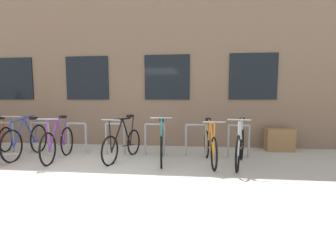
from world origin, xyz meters
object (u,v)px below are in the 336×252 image
object	(u,v)px
bicycle_purple	(58,143)
bicycle_blue	(26,140)
bicycle_orange	(210,146)
planter_box	(279,140)
bicycle_black	(123,143)
bicycle_silver	(240,146)
bicycle_teal	(162,145)

from	to	relation	value
bicycle_purple	bicycle_blue	distance (m)	0.94
bicycle_orange	planter_box	world-z (taller)	bicycle_orange
bicycle_blue	bicycle_black	distance (m)	2.39
bicycle_blue	planter_box	world-z (taller)	bicycle_blue
bicycle_black	planter_box	distance (m)	4.13
bicycle_orange	bicycle_silver	distance (m)	0.63
bicycle_teal	bicycle_blue	xyz separation A→B (m)	(-3.29, 0.04, 0.03)
bicycle_purple	bicycle_orange	bearing A→B (deg)	1.43
bicycle_teal	bicycle_orange	bearing A→B (deg)	-3.70
bicycle_blue	bicycle_teal	bearing A→B (deg)	-0.70
bicycle_purple	planter_box	size ratio (longest dim) A/B	2.43
bicycle_purple	bicycle_teal	bearing A→B (deg)	3.74
bicycle_blue	bicycle_silver	size ratio (longest dim) A/B	1.02
bicycle_purple	bicycle_silver	bearing A→B (deg)	0.15
bicycle_teal	bicycle_black	xyz separation A→B (m)	(-0.90, 0.05, -0.00)
bicycle_purple	bicycle_blue	xyz separation A→B (m)	(-0.92, 0.19, 0.01)
bicycle_orange	bicycle_teal	size ratio (longest dim) A/B	1.02
bicycle_silver	planter_box	xyz separation A→B (m)	(1.29, 1.59, -0.09)
bicycle_orange	bicycle_silver	xyz separation A→B (m)	(0.62, -0.08, 0.02)
bicycle_purple	bicycle_black	distance (m)	1.48
bicycle_teal	bicycle_purple	xyz separation A→B (m)	(-2.37, -0.15, 0.02)
bicycle_orange	bicycle_purple	distance (m)	3.44
bicycle_blue	bicycle_black	xyz separation A→B (m)	(2.39, 0.01, -0.03)
bicycle_silver	bicycle_orange	bearing A→B (deg)	173.14
bicycle_purple	bicycle_black	world-z (taller)	bicycle_black
bicycle_purple	planter_box	world-z (taller)	bicycle_purple
bicycle_purple	bicycle_black	bearing A→B (deg)	7.85
bicycle_orange	bicycle_purple	size ratio (longest dim) A/B	1.04
bicycle_orange	bicycle_purple	xyz separation A→B (m)	(-3.44, -0.09, 0.02)
bicycle_teal	bicycle_purple	bearing A→B (deg)	-176.26
planter_box	bicycle_orange	bearing A→B (deg)	-141.55
bicycle_blue	bicycle_orange	bearing A→B (deg)	-1.43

